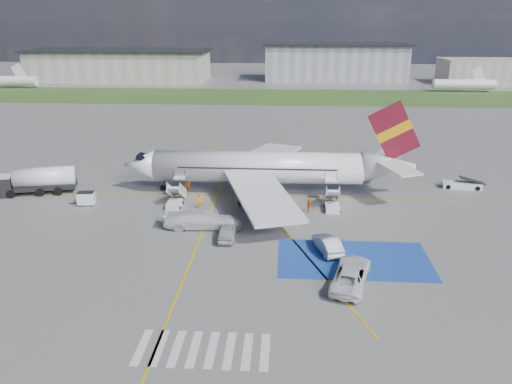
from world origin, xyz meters
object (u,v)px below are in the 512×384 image
(van_white_a, at_px, (351,271))
(belt_loader, at_px, (462,185))
(van_white_b, at_px, (202,217))
(fuel_tanker, at_px, (35,183))
(airliner, at_px, (270,167))
(car_silver_a, at_px, (227,231))
(car_silver_b, at_px, (328,244))
(gpu_cart, at_px, (86,199))

(van_white_a, bearing_deg, belt_loader, -108.96)
(belt_loader, height_order, van_white_b, van_white_b)
(fuel_tanker, bearing_deg, airliner, -10.98)
(airliner, relative_size, fuel_tanker, 3.61)
(car_silver_a, height_order, car_silver_b, car_silver_b)
(gpu_cart, xyz_separation_m, van_white_a, (29.30, -16.62, 0.34))
(fuel_tanker, distance_m, car_silver_a, 28.40)
(gpu_cart, relative_size, car_silver_a, 0.48)
(car_silver_a, bearing_deg, airliner, -107.53)
(van_white_a, xyz_separation_m, van_white_b, (-14.39, 10.74, 0.13))
(car_silver_b, bearing_deg, van_white_a, 88.97)
(fuel_tanker, distance_m, belt_loader, 54.95)
(car_silver_a, bearing_deg, gpu_cart, -27.79)
(gpu_cart, distance_m, car_silver_a, 19.69)
(belt_loader, height_order, car_silver_b, car_silver_b)
(fuel_tanker, height_order, van_white_a, fuel_tanker)
(fuel_tanker, relative_size, car_silver_a, 2.30)
(gpu_cart, xyz_separation_m, van_white_b, (14.91, -5.88, 0.47))
(airliner, relative_size, car_silver_b, 7.73)
(car_silver_b, bearing_deg, fuel_tanker, -37.69)
(belt_loader, bearing_deg, car_silver_a, -143.24)
(belt_loader, xyz_separation_m, van_white_b, (-31.82, -15.00, 0.82))
(fuel_tanker, relative_size, van_white_b, 1.65)
(van_white_b, bearing_deg, gpu_cart, 65.28)
(gpu_cart, distance_m, van_white_b, 16.03)
(airliner, bearing_deg, car_silver_b, -69.46)
(gpu_cart, height_order, belt_loader, gpu_cart)
(car_silver_a, height_order, van_white_a, van_white_a)
(gpu_cart, height_order, van_white_b, van_white_b)
(fuel_tanker, relative_size, gpu_cart, 4.83)
(airliner, height_order, van_white_a, airliner)
(belt_loader, bearing_deg, gpu_cart, -163.42)
(airliner, distance_m, fuel_tanker, 29.67)
(car_silver_a, xyz_separation_m, van_white_a, (11.50, -8.20, 0.32))
(airliner, bearing_deg, van_white_b, -120.02)
(gpu_cart, relative_size, van_white_a, 0.37)
(fuel_tanker, xyz_separation_m, car_silver_b, (35.70, -14.37, -0.63))
(belt_loader, relative_size, van_white_a, 0.93)
(airliner, distance_m, belt_loader, 25.55)
(fuel_tanker, bearing_deg, belt_loader, -9.28)
(belt_loader, bearing_deg, van_white_b, -149.23)
(car_silver_a, distance_m, van_white_b, 3.87)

